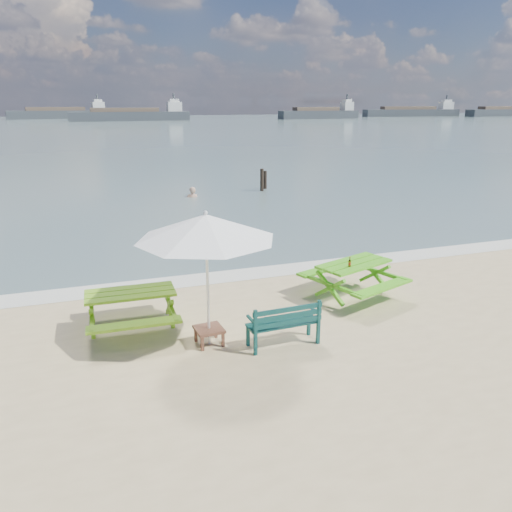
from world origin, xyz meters
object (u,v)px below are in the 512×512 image
object	(u,v)px
picnic_table_right	(353,281)
park_bench	(283,332)
picnic_table_left	(132,312)
beer_bottle	(350,263)
patio_umbrella	(206,227)
side_table	(209,336)
swimmer	(193,204)

from	to	relation	value
picnic_table_right	park_bench	world-z (taller)	picnic_table_right
picnic_table_right	park_bench	distance (m)	2.93
picnic_table_left	beer_bottle	bearing A→B (deg)	-1.27
patio_umbrella	park_bench	bearing A→B (deg)	-19.81
side_table	beer_bottle	bearing A→B (deg)	15.72
park_bench	patio_umbrella	bearing A→B (deg)	160.19
side_table	patio_umbrella	world-z (taller)	patio_umbrella
patio_umbrella	swimmer	xyz separation A→B (m)	(2.88, 14.93, -2.61)
picnic_table_left	swimmer	distance (m)	14.49
picnic_table_left	beer_bottle	size ratio (longest dim) A/B	8.55
park_bench	swimmer	size ratio (longest dim) A/B	0.80
picnic_table_right	beer_bottle	world-z (taller)	beer_bottle
picnic_table_right	beer_bottle	distance (m)	0.61
side_table	swimmer	size ratio (longest dim) A/B	0.32
beer_bottle	swimmer	size ratio (longest dim) A/B	0.13
park_bench	patio_umbrella	world-z (taller)	patio_umbrella
park_bench	side_table	bearing A→B (deg)	160.19
picnic_table_left	picnic_table_right	size ratio (longest dim) A/B	0.80
picnic_table_right	patio_umbrella	xyz separation A→B (m)	(-3.70, -1.20, 1.85)
picnic_table_left	park_bench	world-z (taller)	park_bench
park_bench	swimmer	world-z (taller)	park_bench
picnic_table_right	side_table	world-z (taller)	picnic_table_right
park_bench	picnic_table_right	bearing A→B (deg)	34.65
swimmer	beer_bottle	bearing A→B (deg)	-87.67
picnic_table_left	park_bench	bearing A→B (deg)	-30.85
picnic_table_right	swimmer	world-z (taller)	picnic_table_right
picnic_table_right	beer_bottle	bearing A→B (deg)	-137.98
swimmer	patio_umbrella	bearing A→B (deg)	-100.94
beer_bottle	swimmer	xyz separation A→B (m)	(-0.57, 13.96, -1.28)
side_table	patio_umbrella	size ratio (longest dim) A/B	0.20
picnic_table_left	side_table	world-z (taller)	picnic_table_left
picnic_table_right	beer_bottle	size ratio (longest dim) A/B	10.75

